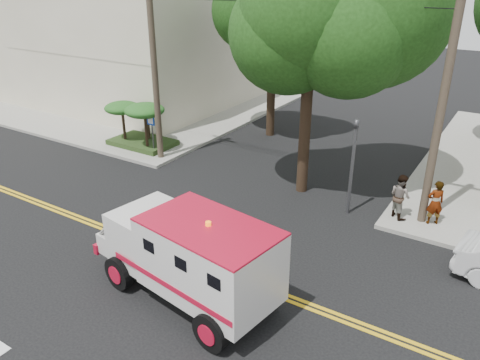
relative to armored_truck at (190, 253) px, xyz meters
The scene contains 13 objects.
ground 2.79m from the armored_truck, 144.27° to the left, with size 100.00×100.00×0.00m, color black.
sidewalk_nw 21.49m from the armored_truck, 136.02° to the left, with size 17.00×17.00×0.15m, color gray.
building_left 24.21m from the armored_truck, 136.76° to the left, with size 16.00×14.00×10.00m, color beige.
utility_pole_left 10.98m from the armored_truck, 135.55° to the left, with size 0.28×0.28×9.00m, color #382D23.
utility_pole_right 9.27m from the armored_truck, 60.09° to the left, with size 0.28×0.28×9.00m, color #382D23.
tree_main 9.53m from the armored_truck, 89.96° to the left, with size 6.08×5.70×9.85m.
tree_left 14.60m from the armored_truck, 109.29° to the left, with size 4.48×4.20×7.70m.
traffic_signal 7.28m from the armored_truck, 75.05° to the left, with size 0.15×0.18×3.60m.
accessibility_sign 11.11m from the armored_truck, 137.08° to the left, with size 0.45×0.10×2.02m.
palm_planter 12.33m from the armored_truck, 139.45° to the left, with size 3.52×2.63×2.36m.
armored_truck is the anchor object (origin of this frame).
pedestrian_a 8.93m from the armored_truck, 58.07° to the left, with size 0.59×0.39×1.61m, color gray.
pedestrian_b 8.25m from the armored_truck, 64.33° to the left, with size 0.79×0.62×1.63m, color gray.
Camera 1 is at (8.60, -9.49, 8.24)m, focal length 35.00 mm.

